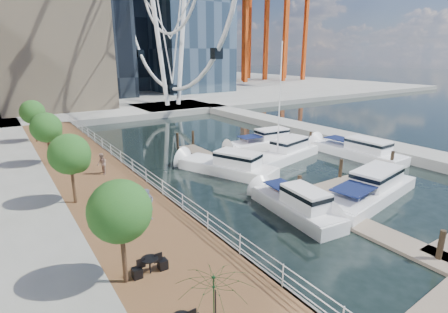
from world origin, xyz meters
name	(u,v)px	position (x,y,z in m)	size (l,w,h in m)	color
ground	(368,262)	(0.00, 0.00, 0.00)	(520.00, 520.00, 0.00)	black
boardwalk	(109,196)	(-9.00, 15.00, 0.50)	(6.00, 60.00, 1.00)	brown
seawall	(148,188)	(-6.00, 15.00, 0.50)	(0.25, 60.00, 1.00)	#595954
land_far	(51,90)	(0.00, 102.00, 0.50)	(200.00, 114.00, 1.00)	gray
breakwater	(326,134)	(20.00, 20.00, 0.50)	(4.00, 60.00, 1.00)	gray
pier	(173,108)	(14.00, 52.00, 0.50)	(14.00, 12.00, 1.00)	gray
railing	(146,176)	(-6.10, 15.00, 1.52)	(0.10, 60.00, 1.05)	white
floating_docks	(323,173)	(7.97, 9.98, 0.49)	(16.00, 34.00, 2.60)	#6D6051
port_cranes	(254,26)	(67.67, 95.67, 20.00)	(40.00, 52.00, 38.00)	#D84C14
street_trees	(70,154)	(-11.40, 14.00, 4.29)	(2.60, 42.60, 4.60)	#3F2B1C
yacht_foreground	(367,200)	(6.99, 4.93, 0.00)	(3.04, 11.35, 2.15)	silver
pedestrian_near	(148,205)	(-8.34, 8.95, 1.97)	(0.71, 0.46, 1.94)	#525A6E
pedestrian_mid	(102,164)	(-8.36, 18.71, 1.87)	(0.85, 0.66, 1.74)	gray
pedestrian_far	(55,136)	(-9.75, 31.75, 1.89)	(1.04, 0.43, 1.78)	#2F333B
moored_yachts	(301,168)	(8.51, 13.07, 0.00)	(19.01, 31.08, 11.50)	white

